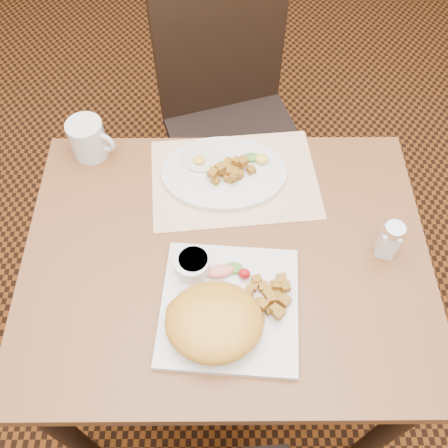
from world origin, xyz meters
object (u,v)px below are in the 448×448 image
plate_oval (224,173)px  coffee_mug (89,139)px  salt_shaker (389,240)px  chair_far (231,111)px  table (226,277)px  plate_square (229,307)px

plate_oval → coffee_mug: coffee_mug is taller
plate_oval → salt_shaker: salt_shaker is taller
coffee_mug → chair_far: bearing=45.7°
table → coffee_mug: size_ratio=7.73×
plate_oval → chair_far: bearing=86.9°
table → chair_far: 0.67m
plate_square → plate_oval: (-0.01, 0.35, 0.00)m
salt_shaker → coffee_mug: (-0.68, 0.30, -0.00)m
chair_far → plate_square: bearing=71.6°
coffee_mug → table: bearing=-41.8°
plate_oval → coffee_mug: 0.34m
chair_far → plate_oval: size_ratio=3.19×
salt_shaker → coffee_mug: size_ratio=0.86×
plate_square → coffee_mug: size_ratio=2.40×
chair_far → plate_oval: bearing=69.6°
table → plate_square: size_ratio=3.21×
plate_square → plate_oval: 0.35m
salt_shaker → plate_oval: bearing=148.2°
chair_far → salt_shaker: (0.33, -0.66, 0.26)m
coffee_mug → plate_oval: bearing=-13.0°
plate_oval → coffee_mug: size_ratio=2.61×
plate_square → plate_oval: size_ratio=0.92×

